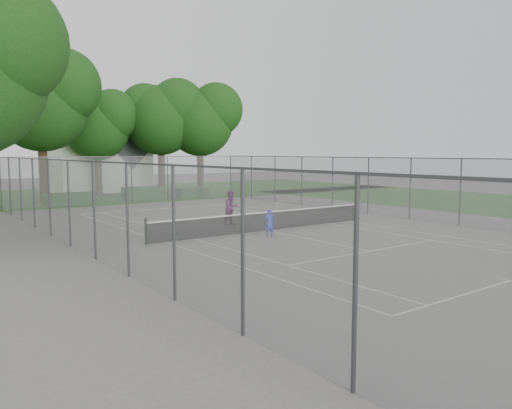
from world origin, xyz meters
TOP-DOWN VIEW (x-y plane):
  - ground at (0.00, 0.00)m, footprint 120.00×120.00m
  - grass_far at (0.00, 26.00)m, footprint 60.00×20.00m
  - grass_right at (22.00, 0.00)m, footprint 16.00×40.00m
  - court_markings at (0.00, 0.00)m, footprint 11.03×23.83m
  - tennis_net at (0.00, 0.00)m, footprint 12.87×0.10m
  - perimeter_fence at (0.00, 0.00)m, footprint 18.08×34.08m
  - tree_far_left at (-5.30, 20.82)m, footprint 8.02×7.33m
  - tree_far_midleft at (0.21, 24.78)m, footprint 6.48×5.92m
  - tree_far_midright at (5.70, 23.45)m, footprint 7.36×6.72m
  - tree_far_right at (9.03, 22.03)m, footprint 7.16×6.53m
  - hedge_left at (-4.35, 18.15)m, footprint 3.50×1.05m
  - hedge_mid at (1.59, 18.61)m, footprint 3.34×0.96m
  - hedge_right at (5.88, 18.15)m, footprint 2.70×0.99m
  - house at (1.80, 29.66)m, footprint 8.67×6.72m
  - girl_player at (-1.08, -1.48)m, footprint 0.53×0.42m
  - woman_player at (-0.36, 2.69)m, footprint 0.94×0.76m

SIDE VIEW (x-z plane):
  - ground at x=0.00m, z-range 0.00..0.00m
  - grass_far at x=0.00m, z-range 0.00..0.00m
  - grass_right at x=22.00m, z-range 0.00..0.00m
  - court_markings at x=0.00m, z-range 0.00..0.01m
  - hedge_right at x=5.88m, z-range 0.00..0.81m
  - hedge_left at x=-4.35m, z-range 0.00..0.88m
  - tennis_net at x=0.00m, z-range -0.04..1.06m
  - hedge_mid at x=1.59m, z-range 0.00..1.05m
  - girl_player at x=-1.08m, z-range 0.00..1.26m
  - woman_player at x=-0.36m, z-range 0.00..1.81m
  - perimeter_fence at x=0.00m, z-range 0.05..3.57m
  - house at x=1.80m, z-range -1.05..9.75m
  - tree_far_midleft at x=0.21m, z-range 1.74..11.06m
  - tree_far_right at x=9.03m, z-range 1.92..12.21m
  - tree_far_midright at x=5.70m, z-range 1.98..12.56m
  - tree_far_left at x=-5.30m, z-range 2.16..13.70m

